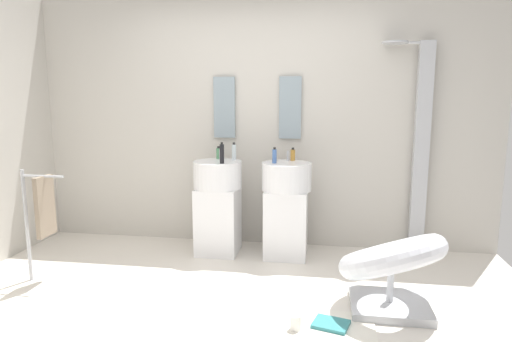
% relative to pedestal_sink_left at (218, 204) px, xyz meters
% --- Properties ---
extents(ground_plane, '(4.80, 3.60, 0.04)m').
position_rel_pedestal_sink_left_xyz_m(ground_plane, '(0.34, -1.24, -0.51)').
color(ground_plane, silver).
extents(rear_partition, '(4.80, 0.10, 2.60)m').
position_rel_pedestal_sink_left_xyz_m(rear_partition, '(0.34, 0.41, 0.81)').
color(rear_partition, beige).
rests_on(rear_partition, ground_plane).
extents(pedestal_sink_left, '(0.47, 0.47, 1.02)m').
position_rel_pedestal_sink_left_xyz_m(pedestal_sink_left, '(0.00, 0.00, 0.00)').
color(pedestal_sink_left, white).
rests_on(pedestal_sink_left, ground_plane).
extents(pedestal_sink_right, '(0.47, 0.47, 1.02)m').
position_rel_pedestal_sink_left_xyz_m(pedestal_sink_right, '(0.67, 0.00, 0.00)').
color(pedestal_sink_right, white).
rests_on(pedestal_sink_right, ground_plane).
extents(vanity_mirror_left, '(0.22, 0.03, 0.62)m').
position_rel_pedestal_sink_left_xyz_m(vanity_mirror_left, '(0.00, 0.34, 0.93)').
color(vanity_mirror_left, '#8C9EA8').
extents(vanity_mirror_right, '(0.22, 0.03, 0.62)m').
position_rel_pedestal_sink_left_xyz_m(vanity_mirror_right, '(0.67, 0.34, 0.93)').
color(vanity_mirror_right, '#8C9EA8').
extents(shower_column, '(0.49, 0.24, 2.05)m').
position_rel_pedestal_sink_left_xyz_m(shower_column, '(1.93, 0.29, 0.59)').
color(shower_column, '#B7BABF').
rests_on(shower_column, ground_plane).
extents(lounge_chair, '(1.11, 1.11, 0.65)m').
position_rel_pedestal_sink_left_xyz_m(lounge_chair, '(1.52, -0.99, -0.14)').
color(lounge_chair, '#B7BABF').
rests_on(lounge_chair, ground_plane).
extents(towel_rack, '(0.37, 0.22, 0.95)m').
position_rel_pedestal_sink_left_xyz_m(towel_rack, '(-1.26, -0.91, 0.14)').
color(towel_rack, '#B7BABF').
rests_on(towel_rack, ground_plane).
extents(area_rug, '(1.14, 0.61, 0.01)m').
position_rel_pedestal_sink_left_xyz_m(area_rug, '(0.82, -1.40, -0.49)').
color(area_rug, white).
rests_on(area_rug, ground_plane).
extents(magazine_teal, '(0.27, 0.24, 0.02)m').
position_rel_pedestal_sink_left_xyz_m(magazine_teal, '(1.10, -1.32, -0.47)').
color(magazine_teal, teal).
rests_on(magazine_teal, area_rug).
extents(coffee_mug, '(0.08, 0.08, 0.10)m').
position_rel_pedestal_sink_left_xyz_m(coffee_mug, '(0.86, -1.40, -0.43)').
color(coffee_mug, white).
rests_on(coffee_mug, area_rug).
extents(soap_bottle_black, '(0.04, 0.04, 0.20)m').
position_rel_pedestal_sink_left_xyz_m(soap_bottle_black, '(0.08, -0.14, 0.52)').
color(soap_bottle_black, black).
rests_on(soap_bottle_black, pedestal_sink_left).
extents(soap_bottle_blue, '(0.04, 0.04, 0.15)m').
position_rel_pedestal_sink_left_xyz_m(soap_bottle_blue, '(0.56, -0.05, 0.49)').
color(soap_bottle_blue, '#4C72B7').
rests_on(soap_bottle_blue, pedestal_sink_right).
extents(soap_bottle_clear, '(0.04, 0.04, 0.17)m').
position_rel_pedestal_sink_left_xyz_m(soap_bottle_clear, '(0.14, 0.10, 0.51)').
color(soap_bottle_clear, silver).
rests_on(soap_bottle_clear, pedestal_sink_left).
extents(soap_bottle_amber, '(0.05, 0.05, 0.13)m').
position_rel_pedestal_sink_left_xyz_m(soap_bottle_amber, '(0.72, 0.16, 0.48)').
color(soap_bottle_amber, '#C68C38').
rests_on(soap_bottle_amber, pedestal_sink_right).
extents(soap_bottle_green, '(0.05, 0.05, 0.13)m').
position_rel_pedestal_sink_left_xyz_m(soap_bottle_green, '(-0.03, 0.16, 0.48)').
color(soap_bottle_green, '#59996B').
rests_on(soap_bottle_green, pedestal_sink_left).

